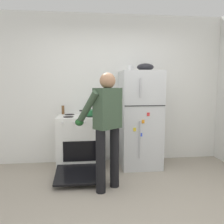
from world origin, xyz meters
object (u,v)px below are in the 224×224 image
Objects in this scene: pepper_mill at (63,110)px; coffee_mug at (130,68)px; person_cook at (106,121)px; refrigerator at (140,119)px; mixing_bowl at (145,67)px; red_pot at (89,113)px; stove_range at (80,143)px.

coffee_mug is at bearing -7.31° from pepper_mill.
coffee_mug is (0.50, 0.92, 0.77)m from person_cook.
mixing_bowl reaches higher than refrigerator.
pepper_mill is 1.62m from mixing_bowl.
red_pot is 1.04m from coffee_mug.
red_pot is at bearing 104.31° from person_cook.
mixing_bowl is (1.43, -0.20, 0.74)m from pepper_mill.
red_pot is (0.16, -0.03, 0.52)m from stove_range.
person_cook is 0.85m from red_pot.
refrigerator reaches higher than red_pot.
pepper_mill is at bearing 121.97° from person_cook.
refrigerator is 1.05× the size of person_cook.
coffee_mug is at bearing 164.16° from refrigerator.
refrigerator is 1.12m from stove_range.
mixing_bowl reaches higher than pepper_mill.
pepper_mill reaches higher than stove_range.
red_pot is at bearing -11.34° from stove_range.
person_cook is 1.40m from mixing_bowl.
person_cook is 5.59× the size of mixing_bowl.
stove_range is 4.27× the size of mixing_bowl.
stove_range is 8.15× the size of pepper_mill.
stove_range is at bearing -175.53° from coffee_mug.
pepper_mill is (-1.17, 0.15, -0.73)m from coffee_mug.
pepper_mill is at bearing 172.02° from mixing_bowl.
stove_range is 0.76× the size of person_cook.
mixing_bowl is at bearing 2.96° from red_pot.
pepper_mill is at bearing 172.69° from coffee_mug.
person_cook reaches higher than pepper_mill.
person_cook is 14.28× the size of coffee_mug.
refrigerator is at bearing -15.84° from coffee_mug.
mixing_bowl is (1.13, 0.02, 1.29)m from stove_range.
mixing_bowl reaches higher than coffee_mug.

